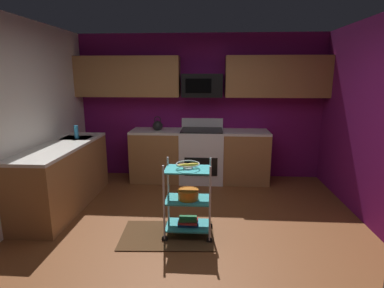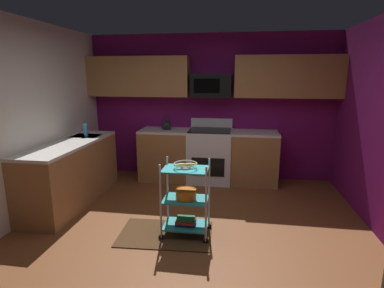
{
  "view_description": "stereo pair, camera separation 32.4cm",
  "coord_description": "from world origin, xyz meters",
  "px_view_note": "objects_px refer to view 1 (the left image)",
  "views": [
    {
      "loc": [
        0.21,
        -3.21,
        1.88
      ],
      "look_at": [
        -0.03,
        0.44,
        1.05
      ],
      "focal_mm": 28.57,
      "sensor_mm": 36.0,
      "label": 1
    },
    {
      "loc": [
        0.53,
        -3.18,
        1.88
      ],
      "look_at": [
        -0.03,
        0.44,
        1.05
      ],
      "focal_mm": 28.57,
      "sensor_mm": 36.0,
      "label": 2
    }
  ],
  "objects_px": {
    "book_stack": "(188,221)",
    "dish_soap_bottle": "(76,132)",
    "oven_range": "(202,155)",
    "mixing_bowl_large": "(188,194)",
    "microwave": "(202,85)",
    "fruit_bowl": "(188,165)",
    "rolling_cart": "(188,200)",
    "kettle": "(158,126)"
  },
  "relations": [
    {
      "from": "oven_range",
      "to": "kettle",
      "type": "height_order",
      "value": "kettle"
    },
    {
      "from": "microwave",
      "to": "rolling_cart",
      "type": "height_order",
      "value": "microwave"
    },
    {
      "from": "oven_range",
      "to": "microwave",
      "type": "bearing_deg",
      "value": 90.26
    },
    {
      "from": "rolling_cart",
      "to": "kettle",
      "type": "xyz_separation_m",
      "value": [
        -0.69,
        1.97,
        0.54
      ]
    },
    {
      "from": "rolling_cart",
      "to": "mixing_bowl_large",
      "type": "xyz_separation_m",
      "value": [
        0.0,
        0.0,
        0.07
      ]
    },
    {
      "from": "fruit_bowl",
      "to": "book_stack",
      "type": "xyz_separation_m",
      "value": [
        -0.0,
        0.0,
        -0.7
      ]
    },
    {
      "from": "oven_range",
      "to": "mixing_bowl_large",
      "type": "bearing_deg",
      "value": -92.57
    },
    {
      "from": "fruit_bowl",
      "to": "book_stack",
      "type": "bearing_deg",
      "value": 116.57
    },
    {
      "from": "microwave",
      "to": "fruit_bowl",
      "type": "bearing_deg",
      "value": -92.53
    },
    {
      "from": "dish_soap_bottle",
      "to": "oven_range",
      "type": "bearing_deg",
      "value": 22.99
    },
    {
      "from": "oven_range",
      "to": "microwave",
      "type": "xyz_separation_m",
      "value": [
        -0.0,
        0.1,
        1.22
      ]
    },
    {
      "from": "dish_soap_bottle",
      "to": "mixing_bowl_large",
      "type": "bearing_deg",
      "value": -32.64
    },
    {
      "from": "mixing_bowl_large",
      "to": "microwave",
      "type": "bearing_deg",
      "value": 87.57
    },
    {
      "from": "rolling_cart",
      "to": "dish_soap_bottle",
      "type": "bearing_deg",
      "value": 147.31
    },
    {
      "from": "microwave",
      "to": "fruit_bowl",
      "type": "xyz_separation_m",
      "value": [
        -0.09,
        -2.08,
        -0.82
      ]
    },
    {
      "from": "oven_range",
      "to": "microwave",
      "type": "relative_size",
      "value": 1.57
    },
    {
      "from": "fruit_bowl",
      "to": "book_stack",
      "type": "relative_size",
      "value": 1.06
    },
    {
      "from": "book_stack",
      "to": "kettle",
      "type": "height_order",
      "value": "kettle"
    },
    {
      "from": "book_stack",
      "to": "oven_range",
      "type": "bearing_deg",
      "value": 87.32
    },
    {
      "from": "book_stack",
      "to": "mixing_bowl_large",
      "type": "bearing_deg",
      "value": 0.0
    },
    {
      "from": "rolling_cart",
      "to": "dish_soap_bottle",
      "type": "xyz_separation_m",
      "value": [
        -1.82,
        1.17,
        0.57
      ]
    },
    {
      "from": "oven_range",
      "to": "kettle",
      "type": "bearing_deg",
      "value": -179.72
    },
    {
      "from": "mixing_bowl_large",
      "to": "dish_soap_bottle",
      "type": "xyz_separation_m",
      "value": [
        -1.82,
        1.17,
        0.5
      ]
    },
    {
      "from": "fruit_bowl",
      "to": "kettle",
      "type": "bearing_deg",
      "value": 109.33
    },
    {
      "from": "microwave",
      "to": "rolling_cart",
      "type": "bearing_deg",
      "value": -92.53
    },
    {
      "from": "microwave",
      "to": "book_stack",
      "type": "bearing_deg",
      "value": -92.53
    },
    {
      "from": "fruit_bowl",
      "to": "mixing_bowl_large",
      "type": "relative_size",
      "value": 1.08
    },
    {
      "from": "rolling_cart",
      "to": "book_stack",
      "type": "xyz_separation_m",
      "value": [
        -0.0,
        0.0,
        -0.28
      ]
    },
    {
      "from": "dish_soap_bottle",
      "to": "rolling_cart",
      "type": "bearing_deg",
      "value": -32.69
    },
    {
      "from": "oven_range",
      "to": "book_stack",
      "type": "bearing_deg",
      "value": -92.68
    },
    {
      "from": "fruit_bowl",
      "to": "mixing_bowl_large",
      "type": "height_order",
      "value": "fruit_bowl"
    },
    {
      "from": "fruit_bowl",
      "to": "dish_soap_bottle",
      "type": "xyz_separation_m",
      "value": [
        -1.82,
        1.17,
        0.14
      ]
    },
    {
      "from": "microwave",
      "to": "book_stack",
      "type": "distance_m",
      "value": 2.58
    },
    {
      "from": "microwave",
      "to": "fruit_bowl",
      "type": "height_order",
      "value": "microwave"
    },
    {
      "from": "oven_range",
      "to": "mixing_bowl_large",
      "type": "relative_size",
      "value": 4.37
    },
    {
      "from": "oven_range",
      "to": "rolling_cart",
      "type": "xyz_separation_m",
      "value": [
        -0.09,
        -1.98,
        -0.03
      ]
    },
    {
      "from": "microwave",
      "to": "mixing_bowl_large",
      "type": "relative_size",
      "value": 2.78
    },
    {
      "from": "rolling_cart",
      "to": "fruit_bowl",
      "type": "xyz_separation_m",
      "value": [
        0.0,
        -0.0,
        0.42
      ]
    },
    {
      "from": "rolling_cart",
      "to": "fruit_bowl",
      "type": "bearing_deg",
      "value": -75.96
    },
    {
      "from": "book_stack",
      "to": "dish_soap_bottle",
      "type": "bearing_deg",
      "value": 147.31
    },
    {
      "from": "mixing_bowl_large",
      "to": "book_stack",
      "type": "distance_m",
      "value": 0.35
    },
    {
      "from": "mixing_bowl_large",
      "to": "book_stack",
      "type": "height_order",
      "value": "mixing_bowl_large"
    }
  ]
}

